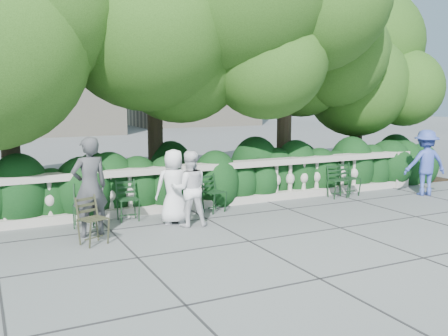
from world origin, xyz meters
name	(u,v)px	position (x,y,z in m)	size (l,w,h in m)	color
ground	(247,225)	(0.00, 0.00, 0.00)	(90.00, 90.00, 0.00)	#52565A
balustrade	(208,186)	(0.00, 1.80, 0.49)	(12.00, 0.44, 1.00)	#9E998E
shrub_hedge	(188,197)	(0.00, 3.00, 0.00)	(15.00, 2.60, 1.70)	black
tree_canopy	(209,37)	(0.69, 3.19, 3.96)	(15.04, 6.52, 6.78)	#3F3023
chair_a	(130,222)	(-1.99, 1.21, 0.00)	(0.44, 0.48, 0.84)	black
chair_b	(84,229)	(-2.92, 1.14, 0.00)	(0.44, 0.48, 0.84)	black
chair_c	(182,218)	(-0.92, 1.11, 0.00)	(0.44, 0.48, 0.84)	black
chair_d	(219,213)	(-0.06, 1.12, 0.00)	(0.44, 0.48, 0.84)	black
chair_e	(341,199)	(3.27, 1.14, 0.00)	(0.44, 0.48, 0.84)	black
chair_f	(354,197)	(3.74, 1.20, 0.00)	(0.44, 0.48, 0.84)	black
chair_weathered	(99,246)	(-2.91, -0.11, 0.00)	(0.44, 0.48, 0.84)	black
person_businessman	(174,186)	(-1.22, 0.77, 0.74)	(0.72, 0.47, 1.48)	silver
person_woman_grey	(90,187)	(-2.89, 0.59, 0.90)	(0.66, 0.43, 1.80)	#393A3E
person_casual_man	(189,189)	(-1.03, 0.44, 0.74)	(0.72, 0.56, 1.47)	white
person_older_blue	(425,163)	(5.50, 0.60, 0.83)	(1.08, 0.62, 1.67)	#34479E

